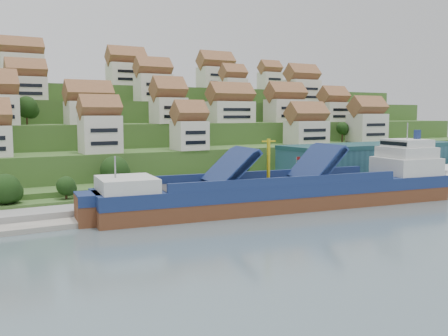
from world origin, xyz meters
TOP-DOWN VIEW (x-y plane):
  - ground at (0.00, 0.00)m, footprint 300.00×300.00m
  - quay at (20.00, 15.00)m, footprint 180.00×14.00m
  - hillside at (0.00, 103.55)m, footprint 260.00×128.00m
  - hillside_village at (2.57, 61.54)m, footprint 161.92×64.63m
  - hillside_trees at (-18.72, 39.10)m, footprint 135.16×62.54m
  - warehouse at (52.00, 17.00)m, footprint 60.00×15.00m
  - flagpole at (18.11, 10.00)m, footprint 1.28×0.16m
  - cargo_ship at (8.72, -1.15)m, footprint 84.84×23.48m

SIDE VIEW (x-z plane):
  - ground at x=0.00m, z-range 0.00..0.00m
  - quay at x=20.00m, z-range 0.00..2.20m
  - cargo_ship at x=8.72m, z-range -5.84..12.84m
  - flagpole at x=18.11m, z-range 2.88..10.88m
  - warehouse at x=52.00m, z-range 2.20..12.20m
  - hillside at x=0.00m, z-range -4.84..26.16m
  - hillside_trees at x=-18.72m, z-range -0.75..28.58m
  - hillside_village at x=2.57m, z-range 10.04..39.62m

